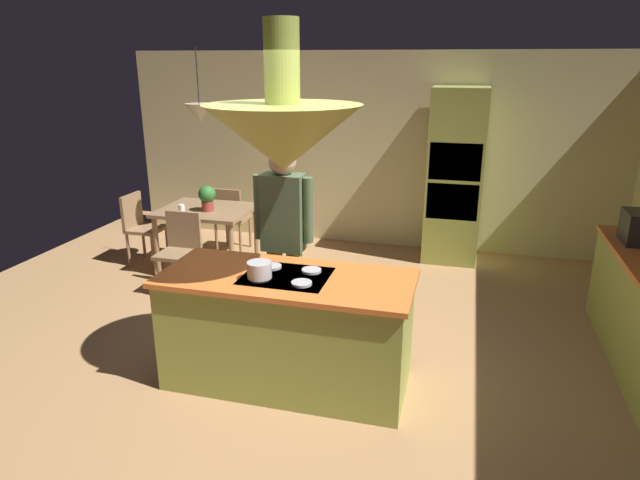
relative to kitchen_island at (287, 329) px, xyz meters
name	(u,v)px	position (x,y,z in m)	size (l,w,h in m)	color
ground	(296,368)	(0.00, 0.20, -0.45)	(8.16, 8.16, 0.00)	#AD7F51
wall_back	(372,151)	(0.00, 3.65, 0.82)	(6.80, 0.10, 2.55)	beige
kitchen_island	(287,329)	(0.00, 0.00, 0.00)	(1.91, 0.83, 0.92)	#939E42
oven_tower	(455,177)	(1.10, 3.24, 0.61)	(0.66, 0.62, 2.13)	#939E42
dining_table	(207,217)	(-1.70, 2.10, 0.20)	(1.06, 0.87, 0.76)	#906D4B
person_at_island	(284,233)	(-0.25, 0.68, 0.55)	(0.53, 0.23, 1.75)	tan
range_hood	(283,134)	(0.00, 0.00, 1.50)	(1.10, 1.10, 1.00)	#939E42
pendant_light_over_table	(200,113)	(-1.70, 2.10, 1.41)	(0.32, 0.32, 0.82)	beige
chair_facing_island	(180,246)	(-1.70, 1.44, 0.05)	(0.40, 0.40, 0.87)	#906D4B
chair_by_back_wall	(230,215)	(-1.70, 2.76, 0.05)	(0.40, 0.40, 0.87)	#906D4B
chair_at_corner	(140,224)	(-2.61, 2.10, 0.05)	(0.40, 0.40, 0.87)	#906D4B
potted_plant_on_table	(207,197)	(-1.63, 2.01, 0.47)	(0.20, 0.20, 0.30)	#99382D
cup_on_table	(182,208)	(-1.90, 1.88, 0.35)	(0.07, 0.07, 0.09)	white
cooking_pot_on_cooktop	(259,270)	(-0.16, -0.13, 0.53)	(0.18, 0.18, 0.12)	#B2B2B7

